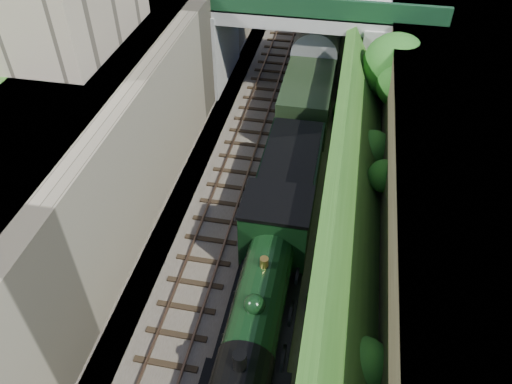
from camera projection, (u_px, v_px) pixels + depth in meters
trackbed at (288, 116)px, 31.77m from camera, size 10.00×90.00×0.20m
retaining_wall at (201, 59)px, 30.32m from camera, size 1.00×90.00×7.00m
street_plateau_left at (146, 54)px, 30.82m from camera, size 6.00×90.00×7.00m
street_plateau_right at (455, 89)px, 28.39m from camera, size 8.00×90.00×6.25m
embankment_slope at (372, 91)px, 29.22m from camera, size 4.65×90.00×6.53m
track_left at (257, 111)px, 31.96m from camera, size 2.50×90.00×0.20m
track_right at (307, 116)px, 31.50m from camera, size 2.50×90.00×0.20m
road_bridge at (314, 31)px, 31.94m from camera, size 16.00×6.40×7.25m
tree at (396, 68)px, 27.06m from camera, size 3.60×3.80×6.60m
locomotive at (263, 293)px, 19.17m from camera, size 3.10×10.22×3.83m
tender at (290, 178)px, 24.76m from camera, size 2.70×6.00×3.05m
coach_front at (317, 56)px, 33.75m from camera, size 2.90×18.00×3.70m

